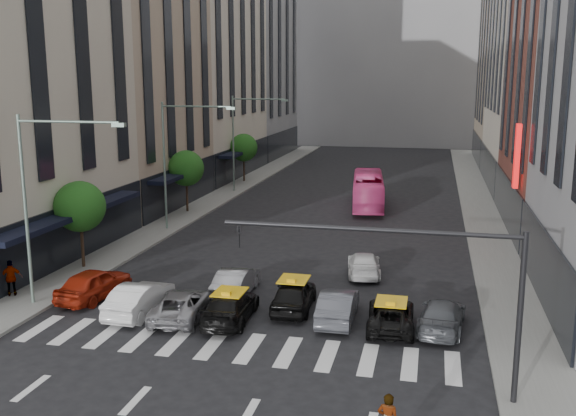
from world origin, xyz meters
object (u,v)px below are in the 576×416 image
Objects in this scene: streetlamp_near at (42,185)px; car_red at (94,284)px; streetlamp_far at (243,131)px; pedestrian_far at (11,278)px; streetlamp_mid at (177,149)px; taxi_center at (294,295)px; taxi_left at (230,307)px; bus at (368,190)px; car_white_front at (140,298)px.

car_red is at bearing 47.54° from streetlamp_near.
streetlamp_far is 4.98× the size of pedestrian_far.
streetlamp_far is at bearing 90.00° from streetlamp_mid.
taxi_center is (11.44, -29.81, -5.16)m from streetlamp_far.
taxi_left is (8.95, 0.16, -5.22)m from streetlamp_near.
pedestrian_far is at bearing -94.66° from streetlamp_far.
taxi_center is 14.08m from pedestrian_far.
streetlamp_far is 0.87× the size of bus.
taxi_left is 2.59× the size of pedestrian_far.
streetlamp_far reaches higher than taxi_left.
streetlamp_far reaches higher than car_red.
car_red is at bearing -13.42° from taxi_left.
streetlamp_mid reaches higher than taxi_left.
streetlamp_mid is at bearing -132.17° from pedestrian_far.
taxi_left is at bearing 1.05° from streetlamp_near.
streetlamp_mid is at bearing -63.40° from taxi_left.
taxi_center is at bearing -169.31° from car_red.
car_red is 1.00× the size of car_white_front.
streetlamp_far reaches higher than car_white_front.
streetlamp_far is 1.99× the size of car_white_front.
taxi_center reaches higher than taxi_left.
streetlamp_mid is 16.00m from streetlamp_far.
streetlamp_far reaches higher than pedestrian_far.
streetlamp_far is at bearing -71.72° from taxi_center.
car_white_front is at bearing -81.83° from streetlamp_far.
pedestrian_far is (-7.13, 0.53, 0.31)m from car_white_front.
bus is at bearing -103.93° from car_white_front.
pedestrian_far reaches higher than taxi_left.
taxi_left is at bearing 36.51° from taxi_center.
streetlamp_near reaches higher than car_red.
streetlamp_near and streetlamp_far have the same top height.
streetlamp_mid reaches higher than pedestrian_far.
taxi_left is (8.95, -31.84, -5.22)m from streetlamp_far.
car_red is 10.03m from taxi_center.
car_white_front is at bearing 143.01° from pedestrian_far.
taxi_left is at bearing 144.79° from pedestrian_far.
bus is at bearing -151.59° from pedestrian_far.
bus is at bearing 65.97° from streetlamp_near.
taxi_left is (4.38, 0.03, -0.07)m from car_white_front.
streetlamp_far is 32.60m from car_white_front.
taxi_center is at bearing 10.85° from streetlamp_near.
car_red is 28.22m from bus.
streetlamp_near is at bearing 59.68° from bus.
taxi_center is (2.49, 2.03, 0.06)m from taxi_left.
streetlamp_far reaches higher than bus.
car_red is 2.50× the size of pedestrian_far.
streetlamp_near reaches higher than car_white_front.
streetlamp_far is 1.99× the size of car_red.
car_white_front reaches higher than taxi_center.
taxi_center is at bearing -50.36° from streetlamp_mid.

